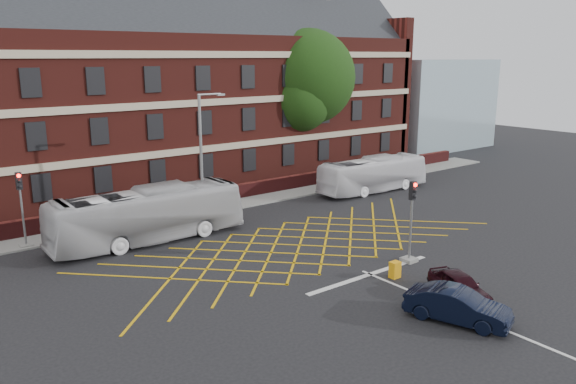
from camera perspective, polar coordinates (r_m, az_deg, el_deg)
ground at (r=30.37m, az=3.57°, el=-6.39°), size 120.00×120.00×0.00m
victorian_building at (r=47.47m, az=-14.11°, el=10.17°), size 51.00×12.17×20.40m
boundary_wall at (r=40.44m, az=-8.65°, el=-0.59°), size 56.00×0.50×1.10m
far_pavement at (r=39.72m, az=-7.91°, el=-1.56°), size 60.00×3.00×0.12m
glass_block at (r=68.00m, az=13.69°, el=8.74°), size 14.00×10.00×10.00m
box_junction_hatching at (r=31.81m, az=1.18°, el=-5.41°), size 8.22×8.22×0.02m
stop_line at (r=28.02m, az=8.34°, el=-8.26°), size 8.00×0.30×0.02m
centre_line at (r=24.39m, az=19.62°, el=-12.41°), size 0.15×14.00×0.02m
bus_left at (r=32.98m, az=-14.06°, el=-2.30°), size 11.26×2.74×3.13m
bus_right at (r=44.46m, az=8.65°, el=1.77°), size 9.80×2.70×2.71m
car_navy at (r=23.87m, az=16.84°, el=-11.00°), size 2.77×4.39×1.37m
car_maroon at (r=26.07m, az=17.03°, el=-9.08°), size 2.48×3.75×1.19m
deciduous_tree at (r=50.63m, az=1.94°, el=10.90°), size 8.49×8.47×12.79m
traffic_light_near at (r=29.48m, az=12.36°, el=-3.71°), size 0.70×0.70×4.27m
traffic_light_far at (r=34.18m, az=-25.32°, el=-2.32°), size 0.70×0.70×4.27m
street_lamp at (r=35.04m, az=-8.62°, el=0.93°), size 2.25×1.00×8.21m
utility_cabinet at (r=27.68m, az=10.81°, el=-7.77°), size 0.49×0.38×0.81m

